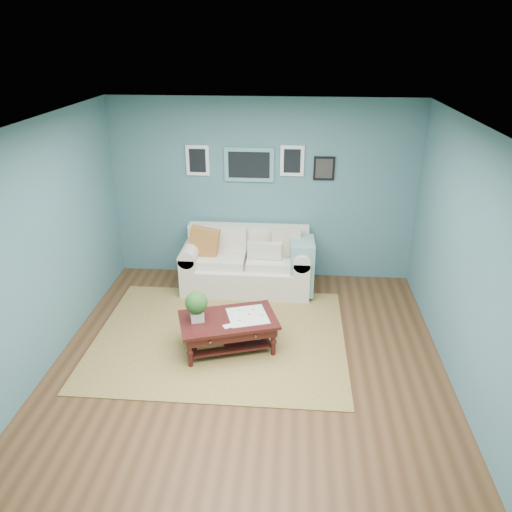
# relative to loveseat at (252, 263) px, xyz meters

# --- Properties ---
(room_shell) EXTENTS (5.00, 5.02, 2.70)m
(room_shell) POSITION_rel_loveseat_xyz_m (0.11, -1.97, 0.96)
(room_shell) COLOR brown
(room_shell) RESTS_ON ground
(area_rug) EXTENTS (3.10, 2.48, 0.01)m
(area_rug) POSITION_rel_loveseat_xyz_m (-0.29, -1.40, -0.39)
(area_rug) COLOR brown
(area_rug) RESTS_ON ground
(loveseat) EXTENTS (1.90, 0.86, 0.98)m
(loveseat) POSITION_rel_loveseat_xyz_m (0.00, 0.00, 0.00)
(loveseat) COLOR silver
(loveseat) RESTS_ON ground
(coffee_table) EXTENTS (1.28, 0.97, 0.79)m
(coffee_table) POSITION_rel_loveseat_xyz_m (-0.20, -1.64, -0.05)
(coffee_table) COLOR black
(coffee_table) RESTS_ON ground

